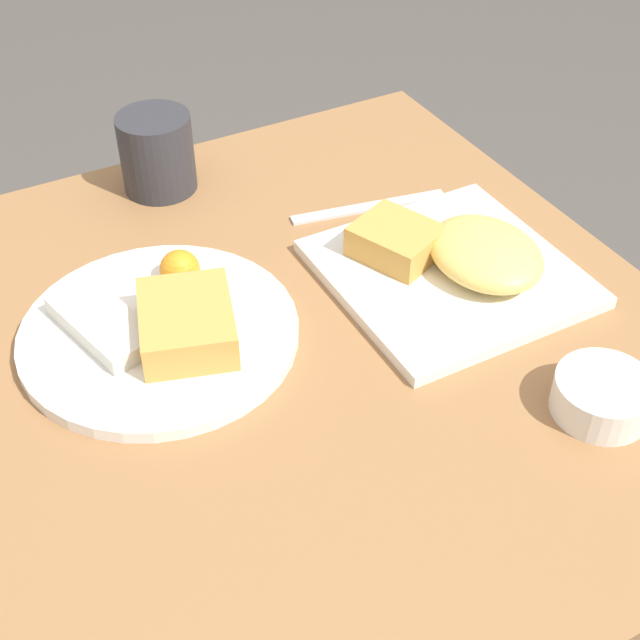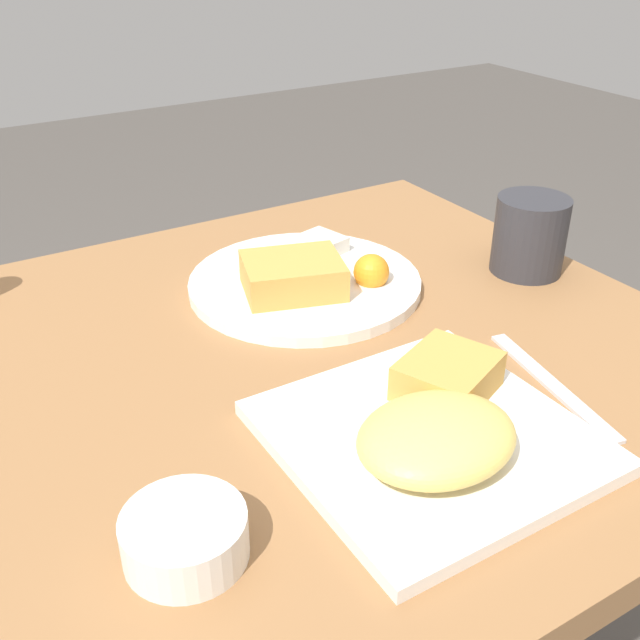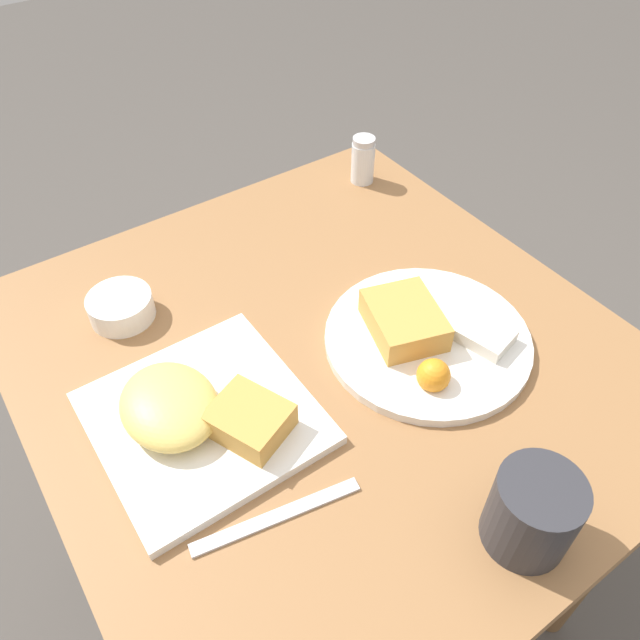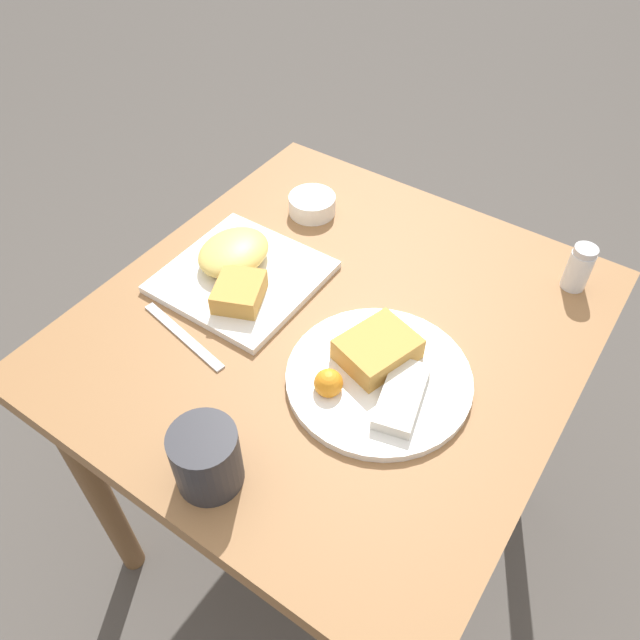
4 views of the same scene
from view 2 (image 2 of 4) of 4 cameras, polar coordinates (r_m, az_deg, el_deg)
The scene contains 6 objects.
dining_table at distance 0.86m, azimuth -0.74°, elevation -7.89°, with size 0.83×0.78×0.73m.
plate_square_near at distance 0.66m, azimuth 8.68°, elevation -8.17°, with size 0.26×0.26×0.06m.
plate_oval_far at distance 0.92m, azimuth -1.16°, elevation 3.20°, with size 0.29×0.29×0.05m.
sauce_ramekin at distance 0.57m, azimuth -10.26°, elevation -15.84°, with size 0.09×0.09×0.04m.
butter_knife at distance 0.78m, azimuth 17.24°, elevation -4.70°, with size 0.05×0.20×0.00m.
coffee_mug at distance 0.99m, azimuth 15.69°, elevation 6.24°, with size 0.09×0.09×0.10m.
Camera 2 is at (-0.35, -0.59, 1.16)m, focal length 42.00 mm.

